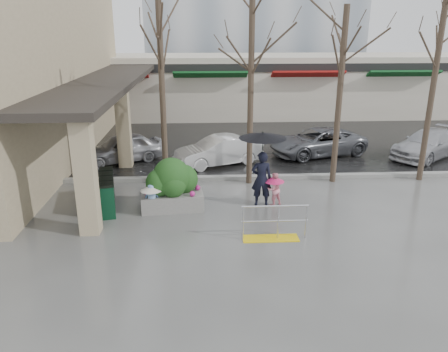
{
  "coord_description": "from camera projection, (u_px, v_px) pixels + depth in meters",
  "views": [
    {
      "loc": [
        -0.63,
        -12.34,
        5.69
      ],
      "look_at": [
        0.07,
        0.61,
        1.3
      ],
      "focal_mm": 35.0,
      "sensor_mm": 36.0,
      "label": 1
    }
  ],
  "objects": [
    {
      "name": "child_blue",
      "position": [
        152.0,
        195.0,
        13.91
      ],
      "size": [
        0.69,
        0.69,
        1.03
      ],
      "rotation": [
        0.0,
        0.0,
        3.21
      ],
      "color": "#7BA4DB",
      "rests_on": "ground"
    },
    {
      "name": "curb",
      "position": [
        218.0,
        178.0,
        17.28
      ],
      "size": [
        120.0,
        0.3,
        0.15
      ],
      "primitive_type": "cube",
      "color": "gray",
      "rests_on": "ground"
    },
    {
      "name": "car_b",
      "position": [
        218.0,
        151.0,
        19.0
      ],
      "size": [
        4.04,
        2.68,
        1.26
      ],
      "primitive_type": "imported",
      "rotation": [
        0.0,
        0.0,
        -1.18
      ],
      "color": "white",
      "rests_on": "ground"
    },
    {
      "name": "near_building",
      "position": [
        11.0,
        69.0,
        19.35
      ],
      "size": [
        6.0,
        18.0,
        8.0
      ],
      "primitive_type": "cube",
      "color": "tan",
      "rests_on": "ground"
    },
    {
      "name": "tree_east",
      "position": [
        441.0,
        38.0,
        15.61
      ],
      "size": [
        3.2,
        3.2,
        7.2
      ],
      "color": "#382B21",
      "rests_on": "ground"
    },
    {
      "name": "pillar_back",
      "position": [
        124.0,
        127.0,
        18.44
      ],
      "size": [
        0.55,
        0.55,
        3.5
      ],
      "primitive_type": "cube",
      "color": "tan",
      "rests_on": "ground"
    },
    {
      "name": "tree_west",
      "position": [
        160.0,
        47.0,
        15.2
      ],
      "size": [
        3.2,
        3.2,
        6.8
      ],
      "color": "#382B21",
      "rests_on": "ground"
    },
    {
      "name": "car_d",
      "position": [
        429.0,
        144.0,
        20.18
      ],
      "size": [
        4.58,
        3.91,
        1.26
      ],
      "primitive_type": "imported",
      "rotation": [
        0.0,
        0.0,
        -0.97
      ],
      "color": "#B8B9BD",
      "rests_on": "ground"
    },
    {
      "name": "canopy_slab",
      "position": [
        108.0,
        77.0,
        19.68
      ],
      "size": [
        2.8,
        18.0,
        0.25
      ],
      "primitive_type": "cube",
      "color": "#2D2823",
      "rests_on": "pillar_front"
    },
    {
      "name": "news_boxes",
      "position": [
        107.0,
        192.0,
        14.4
      ],
      "size": [
        0.85,
        2.1,
        1.14
      ],
      "rotation": [
        0.0,
        0.0,
        0.2
      ],
      "color": "#0D3D23",
      "rests_on": "ground"
    },
    {
      "name": "child_pink",
      "position": [
        274.0,
        187.0,
        14.62
      ],
      "size": [
        0.69,
        0.69,
        1.14
      ],
      "rotation": [
        0.0,
        0.0,
        3.54
      ],
      "color": "pink",
      "rests_on": "ground"
    },
    {
      "name": "woman",
      "position": [
        262.0,
        160.0,
        14.31
      ],
      "size": [
        1.57,
        1.57,
        2.56
      ],
      "rotation": [
        0.0,
        0.0,
        3.09
      ],
      "color": "black",
      "rests_on": "ground"
    },
    {
      "name": "street_asphalt",
      "position": [
        209.0,
        105.0,
        34.33
      ],
      "size": [
        120.0,
        36.0,
        0.01
      ],
      "primitive_type": "cube",
      "color": "black",
      "rests_on": "ground"
    },
    {
      "name": "tree_midwest",
      "position": [
        252.0,
        42.0,
        15.31
      ],
      "size": [
        3.2,
        3.2,
        7.0
      ],
      "color": "#382B21",
      "rests_on": "ground"
    },
    {
      "name": "handrail",
      "position": [
        273.0,
        227.0,
        12.34
      ],
      "size": [
        1.9,
        0.5,
        1.03
      ],
      "color": "yellow",
      "rests_on": "ground"
    },
    {
      "name": "car_a",
      "position": [
        122.0,
        148.0,
        19.45
      ],
      "size": [
        3.98,
        2.91,
        1.26
      ],
      "primitive_type": "imported",
      "rotation": [
        0.0,
        0.0,
        -1.13
      ],
      "color": "#B4B5BA",
      "rests_on": "ground"
    },
    {
      "name": "ground",
      "position": [
        223.0,
        222.0,
        13.52
      ],
      "size": [
        120.0,
        120.0,
        0.0
      ],
      "primitive_type": "plane",
      "color": "#51514F",
      "rests_on": "ground"
    },
    {
      "name": "planter",
      "position": [
        172.0,
        185.0,
        14.27
      ],
      "size": [
        2.09,
        1.22,
        1.75
      ],
      "rotation": [
        0.0,
        0.0,
        0.09
      ],
      "color": "gray",
      "rests_on": "ground"
    },
    {
      "name": "car_c",
      "position": [
        318.0,
        142.0,
        20.52
      ],
      "size": [
        4.94,
        3.3,
        1.26
      ],
      "primitive_type": "imported",
      "rotation": [
        0.0,
        0.0,
        -1.28
      ],
      "color": "slate",
      "rests_on": "ground"
    },
    {
      "name": "storefront_row",
      "position": [
        239.0,
        85.0,
        29.97
      ],
      "size": [
        34.0,
        6.74,
        4.0
      ],
      "color": "beige",
      "rests_on": "ground"
    },
    {
      "name": "pillar_front",
      "position": [
        86.0,
        176.0,
        12.29
      ],
      "size": [
        0.55,
        0.55,
        3.5
      ],
      "primitive_type": "cube",
      "color": "tan",
      "rests_on": "ground"
    },
    {
      "name": "tree_mideast",
      "position": [
        343.0,
        53.0,
        15.6
      ],
      "size": [
        3.2,
        3.2,
        6.5
      ],
      "color": "#382B21",
      "rests_on": "ground"
    }
  ]
}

